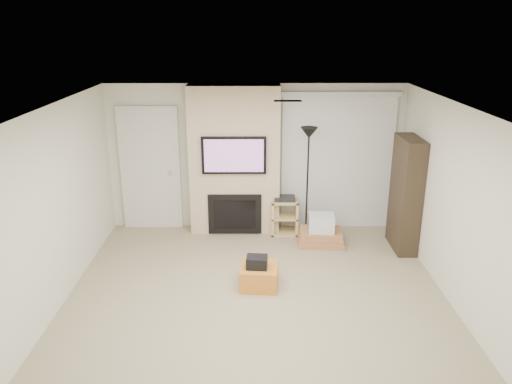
{
  "coord_description": "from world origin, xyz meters",
  "views": [
    {
      "loc": [
        -0.05,
        -5.52,
        3.43
      ],
      "look_at": [
        0.0,
        1.2,
        1.15
      ],
      "focal_mm": 35.0,
      "sensor_mm": 36.0,
      "label": 1
    }
  ],
  "objects_px": {
    "floor_lamp": "(308,152)",
    "av_stand": "(284,214)",
    "bookshelf": "(406,194)",
    "box_stack": "(321,232)",
    "ottoman": "(259,276)"
  },
  "relations": [
    {
      "from": "box_stack",
      "to": "bookshelf",
      "type": "xyz_separation_m",
      "value": [
        1.27,
        -0.16,
        0.71
      ]
    },
    {
      "from": "bookshelf",
      "to": "box_stack",
      "type": "bearing_deg",
      "value": 172.84
    },
    {
      "from": "ottoman",
      "to": "av_stand",
      "type": "relative_size",
      "value": 0.76
    },
    {
      "from": "floor_lamp",
      "to": "av_stand",
      "type": "height_order",
      "value": "floor_lamp"
    },
    {
      "from": "box_stack",
      "to": "bookshelf",
      "type": "distance_m",
      "value": 1.47
    },
    {
      "from": "box_stack",
      "to": "floor_lamp",
      "type": "bearing_deg",
      "value": 128.6
    },
    {
      "from": "ottoman",
      "to": "av_stand",
      "type": "height_order",
      "value": "av_stand"
    },
    {
      "from": "av_stand",
      "to": "bookshelf",
      "type": "relative_size",
      "value": 0.37
    },
    {
      "from": "bookshelf",
      "to": "av_stand",
      "type": "bearing_deg",
      "value": 162.16
    },
    {
      "from": "floor_lamp",
      "to": "av_stand",
      "type": "distance_m",
      "value": 1.2
    },
    {
      "from": "av_stand",
      "to": "box_stack",
      "type": "bearing_deg",
      "value": -37.18
    },
    {
      "from": "floor_lamp",
      "to": "box_stack",
      "type": "distance_m",
      "value": 1.33
    },
    {
      "from": "av_stand",
      "to": "box_stack",
      "type": "distance_m",
      "value": 0.74
    },
    {
      "from": "ottoman",
      "to": "floor_lamp",
      "type": "xyz_separation_m",
      "value": [
        0.81,
        1.67,
        1.33
      ]
    },
    {
      "from": "ottoman",
      "to": "bookshelf",
      "type": "xyz_separation_m",
      "value": [
        2.3,
        1.24,
        0.75
      ]
    }
  ]
}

